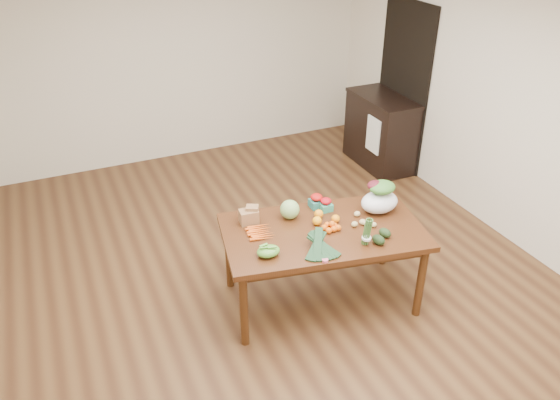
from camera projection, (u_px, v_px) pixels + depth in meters
name	position (u px, v px, depth m)	size (l,w,h in m)	color
floor	(274.00, 273.00, 5.28)	(6.00, 6.00, 0.00)	brown
room_walls	(273.00, 145.00, 4.61)	(5.02, 6.02, 2.70)	silver
dining_table	(321.00, 265.00, 4.76)	(1.68, 0.93, 0.75)	#42210F
doorway_dark	(403.00, 86.00, 6.90)	(0.02, 1.00, 2.10)	black
cabinet	(380.00, 131.00, 7.11)	(0.52, 1.02, 0.94)	black
dish_towel	(373.00, 135.00, 6.80)	(0.02, 0.28, 0.45)	white
paper_bag	(249.00, 215.00, 4.63)	(0.21, 0.17, 0.15)	brown
cabbage	(290.00, 209.00, 4.69)	(0.17, 0.17, 0.17)	#95B568
strawberry_basket_a	(316.00, 202.00, 4.87)	(0.11, 0.11, 0.10)	red
strawberry_basket_b	(326.00, 206.00, 4.83)	(0.10, 0.10, 0.09)	#B00B1A
orange_a	(317.00, 221.00, 4.62)	(0.08, 0.08, 0.08)	#FF9D0F
orange_b	(319.00, 214.00, 4.72)	(0.08, 0.08, 0.08)	orange
orange_c	(336.00, 219.00, 4.66)	(0.07, 0.07, 0.07)	orange
mandarin_cluster	(332.00, 225.00, 4.55)	(0.18, 0.18, 0.08)	orange
carrots	(260.00, 232.00, 4.52)	(0.22, 0.24, 0.03)	#EB4A13
snap_pea_bag	(268.00, 251.00, 4.23)	(0.19, 0.14, 0.08)	#62A337
kale_bunch	(322.00, 246.00, 4.23)	(0.32, 0.40, 0.16)	black
asparagus_bundle	(367.00, 232.00, 4.32)	(0.08, 0.08, 0.25)	#437B38
potato_a	(354.00, 224.00, 4.60)	(0.06, 0.05, 0.05)	tan
potato_b	(366.00, 223.00, 4.62)	(0.05, 0.05, 0.04)	tan
potato_c	(362.00, 222.00, 4.63)	(0.06, 0.05, 0.05)	tan
potato_d	(357.00, 214.00, 4.75)	(0.06, 0.05, 0.05)	#CABE75
potato_e	(374.00, 225.00, 4.60)	(0.05, 0.05, 0.04)	tan
avocado_a	(378.00, 240.00, 4.37)	(0.08, 0.12, 0.08)	black
avocado_b	(385.00, 233.00, 4.46)	(0.08, 0.11, 0.08)	black
salad_bag	(380.00, 198.00, 4.77)	(0.34, 0.26, 0.26)	white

